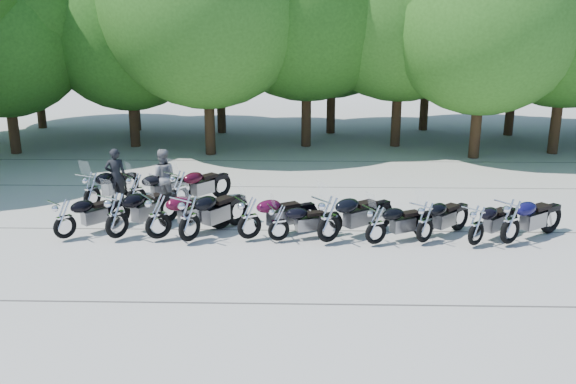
{
  "coord_description": "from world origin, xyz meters",
  "views": [
    {
      "loc": [
        0.39,
        -14.34,
        5.61
      ],
      "look_at": [
        0.0,
        1.5,
        1.1
      ],
      "focal_mm": 38.0,
      "sensor_mm": 36.0,
      "label": 1
    }
  ],
  "objects_px": {
    "motorcycle_11": "(91,189)",
    "rider_1": "(163,177)",
    "motorcycle_12": "(136,190)",
    "motorcycle_13": "(179,188)",
    "motorcycle_6": "(329,218)",
    "motorcycle_3": "(189,217)",
    "rider_0": "(116,176)",
    "motorcycle_9": "(477,224)",
    "motorcycle_10": "(511,220)",
    "motorcycle_5": "(279,222)",
    "motorcycle_4": "(249,217)",
    "motorcycle_2": "(158,215)",
    "motorcycle_0": "(64,218)",
    "motorcycle_7": "(376,224)",
    "motorcycle_1": "(116,214)",
    "motorcycle_8": "(425,221)"
  },
  "relations": [
    {
      "from": "motorcycle_1",
      "to": "rider_1",
      "type": "xyz_separation_m",
      "value": [
        0.48,
        3.28,
        0.16
      ]
    },
    {
      "from": "motorcycle_3",
      "to": "rider_0",
      "type": "bearing_deg",
      "value": -15.23
    },
    {
      "from": "motorcycle_6",
      "to": "rider_1",
      "type": "relative_size",
      "value": 1.45
    },
    {
      "from": "motorcycle_3",
      "to": "motorcycle_10",
      "type": "distance_m",
      "value": 8.2
    },
    {
      "from": "motorcycle_4",
      "to": "motorcycle_13",
      "type": "bearing_deg",
      "value": 11.23
    },
    {
      "from": "motorcycle_1",
      "to": "motorcycle_9",
      "type": "distance_m",
      "value": 9.25
    },
    {
      "from": "motorcycle_6",
      "to": "motorcycle_9",
      "type": "xyz_separation_m",
      "value": [
        3.73,
        -0.11,
        -0.11
      ]
    },
    {
      "from": "motorcycle_10",
      "to": "motorcycle_0",
      "type": "bearing_deg",
      "value": 53.51
    },
    {
      "from": "motorcycle_7",
      "to": "motorcycle_13",
      "type": "distance_m",
      "value": 6.33
    },
    {
      "from": "rider_0",
      "to": "motorcycle_5",
      "type": "bearing_deg",
      "value": 126.27
    },
    {
      "from": "motorcycle_1",
      "to": "rider_1",
      "type": "distance_m",
      "value": 3.32
    },
    {
      "from": "motorcycle_12",
      "to": "motorcycle_0",
      "type": "bearing_deg",
      "value": 115.75
    },
    {
      "from": "motorcycle_6",
      "to": "motorcycle_7",
      "type": "xyz_separation_m",
      "value": [
        1.19,
        -0.09,
        -0.12
      ]
    },
    {
      "from": "motorcycle_4",
      "to": "motorcycle_9",
      "type": "height_order",
      "value": "motorcycle_4"
    },
    {
      "from": "motorcycle_1",
      "to": "motorcycle_8",
      "type": "bearing_deg",
      "value": -147.21
    },
    {
      "from": "motorcycle_2",
      "to": "motorcycle_7",
      "type": "relative_size",
      "value": 1.18
    },
    {
      "from": "motorcycle_0",
      "to": "motorcycle_12",
      "type": "xyz_separation_m",
      "value": [
        1.17,
        2.69,
        0.02
      ]
    },
    {
      "from": "motorcycle_9",
      "to": "motorcycle_12",
      "type": "relative_size",
      "value": 0.96
    },
    {
      "from": "motorcycle_2",
      "to": "motorcycle_9",
      "type": "distance_m",
      "value": 8.16
    },
    {
      "from": "motorcycle_4",
      "to": "rider_1",
      "type": "distance_m",
      "value": 4.41
    },
    {
      "from": "motorcycle_0",
      "to": "motorcycle_2",
      "type": "bearing_deg",
      "value": -138.04
    },
    {
      "from": "motorcycle_4",
      "to": "motorcycle_6",
      "type": "height_order",
      "value": "motorcycle_6"
    },
    {
      "from": "motorcycle_0",
      "to": "motorcycle_9",
      "type": "height_order",
      "value": "motorcycle_0"
    },
    {
      "from": "motorcycle_11",
      "to": "rider_1",
      "type": "height_order",
      "value": "rider_1"
    },
    {
      "from": "motorcycle_6",
      "to": "motorcycle_11",
      "type": "height_order",
      "value": "motorcycle_6"
    },
    {
      "from": "motorcycle_9",
      "to": "motorcycle_12",
      "type": "xyz_separation_m",
      "value": [
        -9.45,
        2.92,
        0.03
      ]
    },
    {
      "from": "motorcycle_12",
      "to": "motorcycle_8",
      "type": "bearing_deg",
      "value": -149.34
    },
    {
      "from": "motorcycle_11",
      "to": "motorcycle_7",
      "type": "bearing_deg",
      "value": -173.65
    },
    {
      "from": "motorcycle_12",
      "to": "motorcycle_13",
      "type": "bearing_deg",
      "value": -129.08
    },
    {
      "from": "motorcycle_1",
      "to": "motorcycle_10",
      "type": "distance_m",
      "value": 10.13
    },
    {
      "from": "motorcycle_9",
      "to": "motorcycle_6",
      "type": "bearing_deg",
      "value": 46.37
    },
    {
      "from": "motorcycle_2",
      "to": "motorcycle_12",
      "type": "height_order",
      "value": "motorcycle_2"
    },
    {
      "from": "motorcycle_4",
      "to": "motorcycle_7",
      "type": "height_order",
      "value": "motorcycle_4"
    },
    {
      "from": "motorcycle_11",
      "to": "motorcycle_1",
      "type": "bearing_deg",
      "value": 145.99
    },
    {
      "from": "motorcycle_2",
      "to": "motorcycle_10",
      "type": "bearing_deg",
      "value": -126.11
    },
    {
      "from": "motorcycle_2",
      "to": "motorcycle_6",
      "type": "bearing_deg",
      "value": -126.98
    },
    {
      "from": "motorcycle_2",
      "to": "motorcycle_3",
      "type": "distance_m",
      "value": 0.86
    },
    {
      "from": "motorcycle_3",
      "to": "motorcycle_11",
      "type": "xyz_separation_m",
      "value": [
        -3.47,
        2.77,
        -0.06
      ]
    },
    {
      "from": "motorcycle_2",
      "to": "motorcycle_7",
      "type": "distance_m",
      "value": 5.63
    },
    {
      "from": "motorcycle_8",
      "to": "motorcycle_10",
      "type": "distance_m",
      "value": 2.15
    },
    {
      "from": "motorcycle_7",
      "to": "rider_0",
      "type": "height_order",
      "value": "rider_0"
    },
    {
      "from": "rider_0",
      "to": "motorcycle_6",
      "type": "bearing_deg",
      "value": 131.16
    },
    {
      "from": "motorcycle_2",
      "to": "motorcycle_4",
      "type": "distance_m",
      "value": 2.37
    },
    {
      "from": "motorcycle_0",
      "to": "motorcycle_2",
      "type": "distance_m",
      "value": 2.46
    },
    {
      "from": "motorcycle_2",
      "to": "motorcycle_6",
      "type": "height_order",
      "value": "motorcycle_6"
    },
    {
      "from": "motorcycle_3",
      "to": "rider_0",
      "type": "relative_size",
      "value": 1.46
    },
    {
      "from": "motorcycle_3",
      "to": "motorcycle_7",
      "type": "distance_m",
      "value": 4.78
    },
    {
      "from": "motorcycle_4",
      "to": "motorcycle_10",
      "type": "height_order",
      "value": "motorcycle_10"
    },
    {
      "from": "motorcycle_9",
      "to": "motorcycle_10",
      "type": "bearing_deg",
      "value": -125.42
    },
    {
      "from": "motorcycle_2",
      "to": "motorcycle_11",
      "type": "xyz_separation_m",
      "value": [
        -2.63,
        2.61,
        -0.05
      ]
    }
  ]
}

